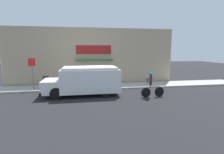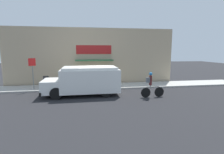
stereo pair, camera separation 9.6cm
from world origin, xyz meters
The scene contains 7 objects.
ground_plane centered at (0.00, 0.00, 0.00)m, with size 70.00×70.00×0.00m, color #232326.
sidewalk centered at (0.00, 1.20, 0.06)m, with size 28.00×2.40×0.12m.
storefront centered at (0.00, 2.66, 2.68)m, with size 15.99×1.08×5.35m.
school_bus centered at (-0.74, -1.29, 1.08)m, with size 5.48×2.87×2.06m.
cyclist centered at (3.77, -2.82, 0.86)m, with size 1.70×0.23×1.77m.
stop_sign_post centered at (-4.88, 0.60, 1.84)m, with size 0.45×0.45×2.56m.
trash_bin centered at (-4.03, 1.23, 0.61)m, with size 0.48×0.48×0.96m.
Camera 2 is at (-0.80, -14.12, 3.24)m, focal length 28.00 mm.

